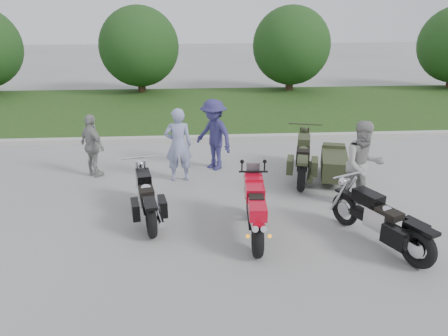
{
  "coord_description": "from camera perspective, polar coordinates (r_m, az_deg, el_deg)",
  "views": [
    {
      "loc": [
        -0.56,
        -7.18,
        4.11
      ],
      "look_at": [
        0.04,
        1.46,
        0.8
      ],
      "focal_mm": 35.0,
      "sensor_mm": 36.0,
      "label": 1
    }
  ],
  "objects": [
    {
      "name": "person_stripe",
      "position": [
        10.5,
        -5.98,
        3.02
      ],
      "size": [
        0.68,
        0.47,
        1.8
      ],
      "primitive_type": "imported",
      "rotation": [
        0.0,
        0.0,
        3.21
      ],
      "color": "#8891B9",
      "rests_on": "ground"
    },
    {
      "name": "cruiser_left",
      "position": [
        8.79,
        -10.04,
        -4.05
      ],
      "size": [
        0.69,
        2.25,
        0.87
      ],
      "rotation": [
        0.0,
        0.0,
        0.2
      ],
      "color": "black",
      "rests_on": "ground"
    },
    {
      "name": "person_grey",
      "position": [
        9.46,
        17.68,
        0.32
      ],
      "size": [
        0.97,
        0.79,
        1.88
      ],
      "primitive_type": "imported",
      "rotation": [
        0.0,
        0.0,
        0.09
      ],
      "color": "#969591",
      "rests_on": "ground"
    },
    {
      "name": "person_denim",
      "position": [
        11.2,
        -1.34,
        4.37
      ],
      "size": [
        1.29,
        1.35,
        1.84
      ],
      "primitive_type": "imported",
      "rotation": [
        0.0,
        0.0,
        -0.87
      ],
      "color": "navy",
      "rests_on": "ground"
    },
    {
      "name": "sportbike_red",
      "position": [
        8.01,
        4.11,
        -5.31
      ],
      "size": [
        0.42,
        2.06,
        0.98
      ],
      "rotation": [
        0.0,
        0.0,
        -0.07
      ],
      "color": "black",
      "rests_on": "ground"
    },
    {
      "name": "tree_mid_right",
      "position": [
        21.26,
        8.78,
        15.52
      ],
      "size": [
        3.6,
        3.6,
        4.0
      ],
      "color": "#3F2B1C",
      "rests_on": "ground"
    },
    {
      "name": "person_back",
      "position": [
        11.22,
        -16.79,
        2.79
      ],
      "size": [
        0.92,
        0.94,
        1.58
      ],
      "primitive_type": "imported",
      "rotation": [
        0.0,
        0.0,
        2.33
      ],
      "color": "gray",
      "rests_on": "ground"
    },
    {
      "name": "cruiser_right",
      "position": [
        8.23,
        20.1,
        -6.77
      ],
      "size": [
        1.15,
        2.18,
        0.9
      ],
      "rotation": [
        0.0,
        0.0,
        0.44
      ],
      "color": "black",
      "rests_on": "ground"
    },
    {
      "name": "cruiser_sidecar",
      "position": [
        10.86,
        12.55,
        0.71
      ],
      "size": [
        1.59,
        2.45,
        0.96
      ],
      "rotation": [
        0.0,
        0.0,
        -0.26
      ],
      "color": "black",
      "rests_on": "ground"
    },
    {
      "name": "grass_strip",
      "position": [
        17.8,
        -2.06,
        7.79
      ],
      "size": [
        60.0,
        8.0,
        0.14
      ],
      "primitive_type": "cube",
      "color": "#37591E",
      "rests_on": "ground"
    },
    {
      "name": "ground",
      "position": [
        8.29,
        0.45,
        -8.8
      ],
      "size": [
        80.0,
        80.0,
        0.0
      ],
      "primitive_type": "plane",
      "color": "#A09F9A",
      "rests_on": "ground"
    },
    {
      "name": "tree_mid_left",
      "position": [
        20.91,
        -11.03,
        15.3
      ],
      "size": [
        3.6,
        3.6,
        4.0
      ],
      "color": "#3F2B1C",
      "rests_on": "ground"
    },
    {
      "name": "curb",
      "position": [
        13.79,
        -1.45,
        3.91
      ],
      "size": [
        60.0,
        0.3,
        0.15
      ],
      "primitive_type": "cube",
      "color": "#B0ADA5",
      "rests_on": "ground"
    }
  ]
}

